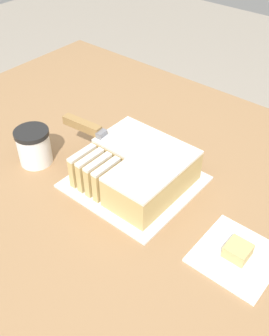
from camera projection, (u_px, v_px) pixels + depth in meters
countertop at (122, 293)px, 1.25m from camera, size 1.40×1.10×0.94m
cake_board at (134, 182)px, 0.94m from camera, size 0.27×0.27×0.01m
cake at (138, 168)px, 0.91m from camera, size 0.23×0.22×0.08m
knife at (95, 131)px, 0.94m from camera, size 0.33×0.05×0.02m
coffee_cup at (34, 146)px, 0.98m from camera, size 0.09×0.09×0.09m
paper_napkin at (236, 256)px, 0.77m from camera, size 0.15×0.15×0.01m
brownie at (238, 251)px, 0.76m from camera, size 0.05×0.05×0.03m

